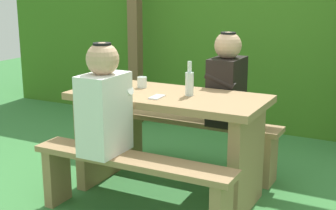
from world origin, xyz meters
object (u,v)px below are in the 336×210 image
(picnic_table, at_px, (168,127))
(cell_phone, at_px, (157,97))
(bench_near, at_px, (132,176))
(person_black_coat, at_px, (227,82))
(person_white_shirt, at_px, (104,103))
(bench_far, at_px, (196,134))
(bottle_left, at_px, (189,82))
(drinking_glass, at_px, (142,82))

(picnic_table, xyz_separation_m, cell_phone, (-0.01, -0.14, 0.25))
(bench_near, height_order, person_black_coat, person_black_coat)
(person_white_shirt, bearing_deg, person_black_coat, 65.97)
(picnic_table, relative_size, cell_phone, 10.00)
(bench_far, height_order, bottle_left, bottle_left)
(bench_far, distance_m, person_white_shirt, 1.13)
(person_black_coat, xyz_separation_m, drinking_glass, (-0.53, -0.40, 0.02))
(bench_far, height_order, person_black_coat, person_black_coat)
(bottle_left, bearing_deg, cell_phone, -135.78)
(person_black_coat, height_order, drinking_glass, person_black_coat)
(drinking_glass, distance_m, bottle_left, 0.44)
(bench_far, bearing_deg, cell_phone, -91.10)
(drinking_glass, height_order, bottle_left, bottle_left)
(bench_far, relative_size, person_white_shirt, 1.95)
(bottle_left, xyz_separation_m, cell_phone, (-0.17, -0.16, -0.09))
(person_white_shirt, height_order, person_black_coat, same)
(bench_near, bearing_deg, bench_far, 90.00)
(bench_near, relative_size, drinking_glass, 17.07)
(cell_phone, bearing_deg, bench_near, -91.49)
(person_white_shirt, bearing_deg, bench_far, 78.98)
(drinking_glass, bearing_deg, bench_far, 55.85)
(bench_near, height_order, drinking_glass, drinking_glass)
(drinking_glass, height_order, cell_phone, drinking_glass)
(cell_phone, bearing_deg, person_black_coat, 64.26)
(drinking_glass, relative_size, bottle_left, 0.34)
(drinking_glass, bearing_deg, cell_phone, -42.98)
(cell_phone, bearing_deg, person_white_shirt, -120.45)
(picnic_table, xyz_separation_m, person_black_coat, (0.25, 0.50, 0.27))
(picnic_table, height_order, drinking_glass, drinking_glass)
(person_white_shirt, distance_m, bottle_left, 0.64)
(picnic_table, height_order, person_white_shirt, person_white_shirt)
(bench_near, bearing_deg, person_white_shirt, 179.03)
(picnic_table, height_order, bench_near, picnic_table)
(bench_near, relative_size, cell_phone, 10.00)
(bench_near, distance_m, bottle_left, 0.77)
(bench_far, relative_size, bottle_left, 5.77)
(bench_near, height_order, person_white_shirt, person_white_shirt)
(picnic_table, height_order, cell_phone, cell_phone)
(bench_near, distance_m, drinking_glass, 0.82)
(person_white_shirt, bearing_deg, bench_near, -0.97)
(picnic_table, relative_size, drinking_glass, 17.07)
(bench_near, xyz_separation_m, person_white_shirt, (-0.20, 0.00, 0.46))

